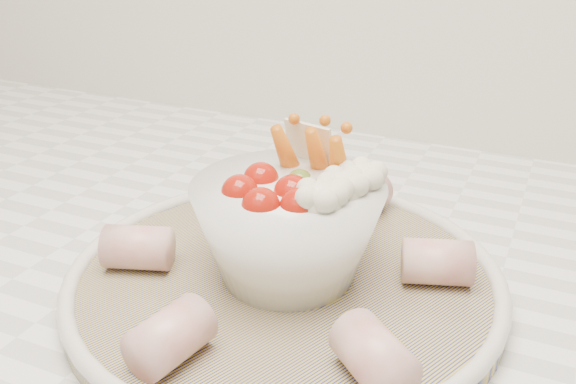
% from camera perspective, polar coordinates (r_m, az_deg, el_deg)
% --- Properties ---
extents(serving_platter, '(0.42, 0.42, 0.02)m').
position_cam_1_polar(serving_platter, '(0.47, -0.30, -7.70)').
color(serving_platter, navy).
rests_on(serving_platter, kitchen_counter).
extents(veggie_bowl, '(0.14, 0.14, 0.11)m').
position_cam_1_polar(veggie_bowl, '(0.45, 0.25, -2.91)').
color(veggie_bowl, white).
rests_on(veggie_bowl, serving_platter).
extents(cured_meat_rolls, '(0.26, 0.28, 0.03)m').
position_cam_1_polar(cured_meat_rolls, '(0.46, -0.31, -5.58)').
color(cured_meat_rolls, '#C15958').
rests_on(cured_meat_rolls, serving_platter).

